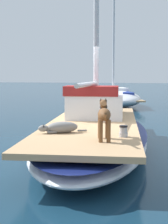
{
  "coord_description": "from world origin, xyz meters",
  "views": [
    {
      "loc": [
        1.46,
        -7.74,
        1.8
      ],
      "look_at": [
        0.0,
        -1.0,
        1.01
      ],
      "focal_mm": 53.6,
      "sensor_mm": 36.0,
      "label": 1
    }
  ],
  "objects_px": {
    "moored_boat_far_astern": "(115,97)",
    "dog_brown": "(104,116)",
    "dog_grey": "(61,127)",
    "sailboat_main": "(93,135)",
    "deck_winch": "(123,131)"
  },
  "relations": [
    {
      "from": "dog_grey",
      "to": "deck_winch",
      "type": "xyz_separation_m",
      "value": [
        1.23,
        -0.15,
        -0.01
      ]
    },
    {
      "from": "moored_boat_far_astern",
      "to": "dog_brown",
      "type": "bearing_deg",
      "value": -83.85
    },
    {
      "from": "dog_grey",
      "to": "moored_boat_far_astern",
      "type": "xyz_separation_m",
      "value": [
        -0.49,
        12.6,
        -0.27
      ]
    },
    {
      "from": "sailboat_main",
      "to": "dog_brown",
      "type": "xyz_separation_m",
      "value": [
        0.59,
        -2.08,
        0.75
      ]
    },
    {
      "from": "dog_grey",
      "to": "moored_boat_far_astern",
      "type": "distance_m",
      "value": 12.61
    },
    {
      "from": "deck_winch",
      "to": "sailboat_main",
      "type": "bearing_deg",
      "value": 117.18
    },
    {
      "from": "dog_grey",
      "to": "dog_brown",
      "type": "bearing_deg",
      "value": -27.81
    },
    {
      "from": "moored_boat_far_astern",
      "to": "deck_winch",
      "type": "bearing_deg",
      "value": -82.33
    },
    {
      "from": "sailboat_main",
      "to": "deck_winch",
      "type": "bearing_deg",
      "value": -62.82
    },
    {
      "from": "dog_brown",
      "to": "deck_winch",
      "type": "height_order",
      "value": "dog_brown"
    },
    {
      "from": "sailboat_main",
      "to": "dog_grey",
      "type": "relative_size",
      "value": 8.28
    },
    {
      "from": "dog_grey",
      "to": "dog_brown",
      "type": "relative_size",
      "value": 0.96
    },
    {
      "from": "sailboat_main",
      "to": "deck_winch",
      "type": "relative_size",
      "value": 35.47
    },
    {
      "from": "deck_winch",
      "to": "moored_boat_far_astern",
      "type": "relative_size",
      "value": 0.03
    },
    {
      "from": "sailboat_main",
      "to": "dog_grey",
      "type": "bearing_deg",
      "value": -101.95
    }
  ]
}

